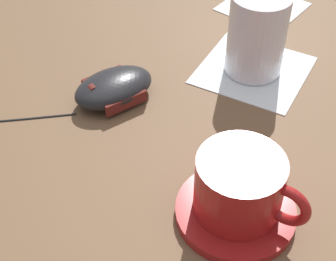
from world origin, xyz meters
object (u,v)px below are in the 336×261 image
at_px(coffee_cup, 241,186).
at_px(drinking_glass, 257,34).
at_px(computer_mouse, 114,87).
at_px(saucer, 235,211).

xyz_separation_m(coffee_cup, drinking_glass, (0.17, 0.17, 0.01)).
relative_size(computer_mouse, drinking_glass, 0.97).
height_order(coffee_cup, computer_mouse, coffee_cup).
height_order(saucer, drinking_glass, drinking_glass).
distance_m(coffee_cup, drinking_glass, 0.24).
height_order(saucer, computer_mouse, computer_mouse).
height_order(computer_mouse, drinking_glass, drinking_glass).
bearing_deg(saucer, drinking_glass, 43.31).
xyz_separation_m(saucer, coffee_cup, (0.00, -0.00, 0.04)).
distance_m(saucer, computer_mouse, 0.23).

